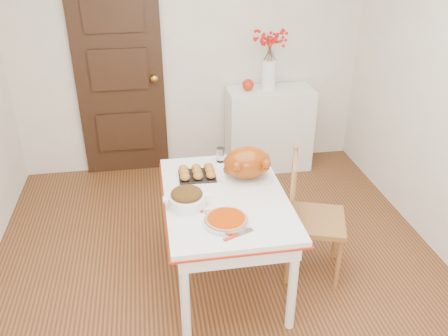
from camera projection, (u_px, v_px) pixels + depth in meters
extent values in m
cube|color=#432214|center=(224.00, 285.00, 3.42)|extent=(3.50, 4.00, 0.00)
cube|color=white|center=(190.00, 49.00, 4.58)|extent=(3.50, 0.00, 2.50)
cube|color=black|center=(120.00, 75.00, 4.55)|extent=(0.85, 0.06, 2.06)
cube|color=white|center=(269.00, 129.00, 4.88)|extent=(0.87, 0.39, 0.87)
sphere|color=#B4240F|center=(248.00, 85.00, 4.62)|extent=(0.12, 0.12, 0.12)
cylinder|color=#A22C00|center=(226.00, 220.00, 2.84)|extent=(0.34, 0.34, 0.06)
cylinder|color=white|center=(221.00, 155.00, 3.56)|extent=(0.08, 0.08, 0.11)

